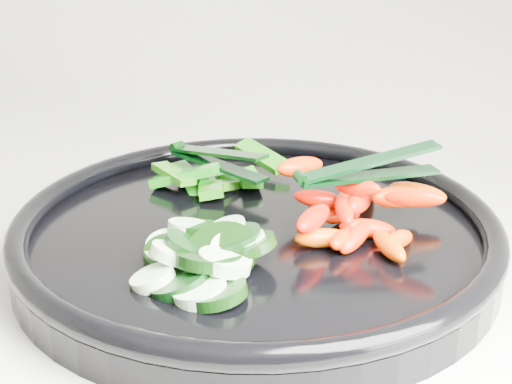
% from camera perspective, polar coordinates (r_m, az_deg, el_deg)
% --- Properties ---
extents(veggie_tray, '(0.49, 0.49, 0.04)m').
position_cam_1_polar(veggie_tray, '(0.55, 0.00, -3.31)').
color(veggie_tray, black).
rests_on(veggie_tray, counter).
extents(cucumber_pile, '(0.11, 0.12, 0.04)m').
position_cam_1_polar(cucumber_pile, '(0.49, -4.52, -5.08)').
color(cucumber_pile, black).
rests_on(cucumber_pile, veggie_tray).
extents(carrot_pile, '(0.14, 0.15, 0.05)m').
position_cam_1_polar(carrot_pile, '(0.55, 8.14, -1.30)').
color(carrot_pile, '#EB3800').
rests_on(carrot_pile, veggie_tray).
extents(pepper_pile, '(0.11, 0.12, 0.04)m').
position_cam_1_polar(pepper_pile, '(0.63, -3.59, 1.23)').
color(pepper_pile, '#19690A').
rests_on(pepper_pile, veggie_tray).
extents(tong_carrot, '(0.09, 0.09, 0.02)m').
position_cam_1_polar(tong_carrot, '(0.54, 8.73, 1.80)').
color(tong_carrot, black).
rests_on(tong_carrot, carrot_pile).
extents(tong_pepper, '(0.11, 0.05, 0.02)m').
position_cam_1_polar(tong_pepper, '(0.63, -3.32, 2.74)').
color(tong_pepper, black).
rests_on(tong_pepper, pepper_pile).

